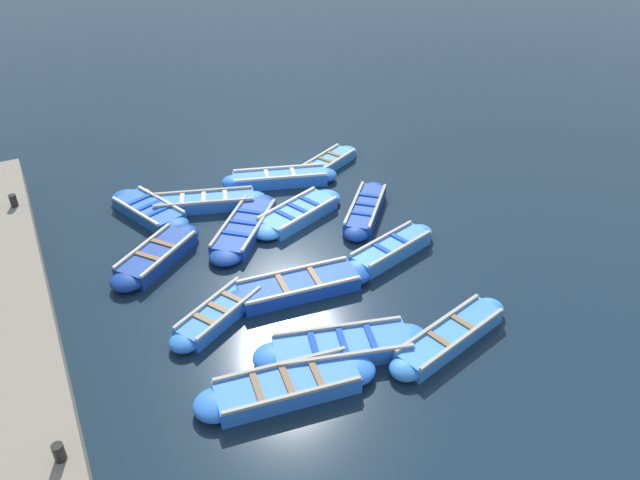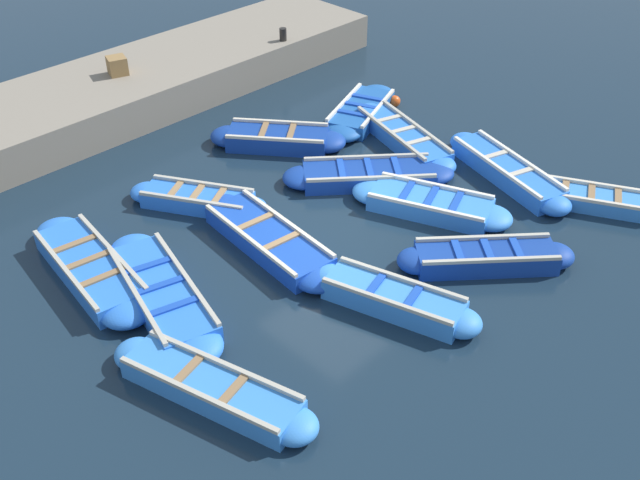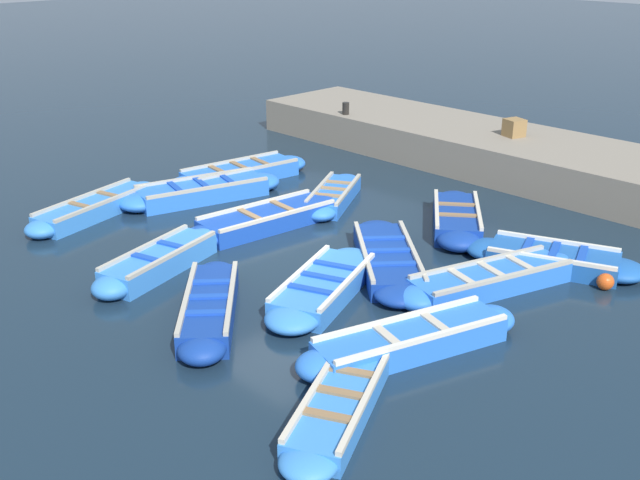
{
  "view_description": "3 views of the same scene",
  "coord_description": "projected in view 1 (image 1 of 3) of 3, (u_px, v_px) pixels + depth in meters",
  "views": [
    {
      "loc": [
        5.72,
        12.64,
        9.86
      ],
      "look_at": [
        -0.72,
        -0.21,
        0.28
      ],
      "focal_mm": 35.0,
      "sensor_mm": 36.0,
      "label": 1
    },
    {
      "loc": [
        -8.42,
        8.99,
        8.76
      ],
      "look_at": [
        -0.14,
        0.64,
        0.22
      ],
      "focal_mm": 42.0,
      "sensor_mm": 36.0,
      "label": 2
    },
    {
      "loc": [
        -9.1,
        -10.24,
        5.89
      ],
      "look_at": [
        0.2,
        -0.76,
        0.42
      ],
      "focal_mm": 42.0,
      "sensor_mm": 36.0,
      "label": 3
    }
  ],
  "objects": [
    {
      "name": "boat_mid_row",
      "position": [
        204.0,
        202.0,
        19.19
      ],
      "size": [
        3.89,
        1.88,
        0.43
      ],
      "color": "blue",
      "rests_on": "ground"
    },
    {
      "name": "boat_outer_right",
      "position": [
        244.0,
        228.0,
        18.0
      ],
      "size": [
        3.21,
        3.5,
        0.41
      ],
      "color": "navy",
      "rests_on": "ground"
    },
    {
      "name": "boat_end_of_row",
      "position": [
        280.0,
        178.0,
        20.46
      ],
      "size": [
        3.83,
        1.82,
        0.45
      ],
      "color": "blue",
      "rests_on": "ground"
    },
    {
      "name": "boat_far_corner",
      "position": [
        391.0,
        250.0,
        17.02
      ],
      "size": [
        3.3,
        1.58,
        0.46
      ],
      "color": "#3884E0",
      "rests_on": "ground"
    },
    {
      "name": "boat_broadside",
      "position": [
        287.0,
        387.0,
        12.88
      ],
      "size": [
        3.99,
        1.42,
        0.45
      ],
      "color": "blue",
      "rests_on": "ground"
    },
    {
      "name": "boat_centre",
      "position": [
        219.0,
        313.0,
        14.84
      ],
      "size": [
        3.0,
        2.14,
        0.4
      ],
      "color": "blue",
      "rests_on": "ground"
    },
    {
      "name": "boat_bow_out",
      "position": [
        299.0,
        286.0,
        15.7
      ],
      "size": [
        4.02,
        1.3,
        0.43
      ],
      "color": "#1947B7",
      "rests_on": "ground"
    },
    {
      "name": "buoy_orange_near",
      "position": [
        146.0,
        193.0,
        19.72
      ],
      "size": [
        0.3,
        0.3,
        0.3
      ],
      "primitive_type": "sphere",
      "color": "#E05119",
      "rests_on": "ground"
    },
    {
      "name": "bollard_north",
      "position": [
        13.0,
        201.0,
        17.4
      ],
      "size": [
        0.2,
        0.2,
        0.35
      ],
      "primitive_type": "cylinder",
      "color": "black",
      "rests_on": "quay_wall"
    },
    {
      "name": "ground_plane",
      "position": [
        300.0,
        259.0,
        17.0
      ],
      "size": [
        120.0,
        120.0,
        0.0
      ],
      "primitive_type": "plane",
      "color": "#162838"
    },
    {
      "name": "boat_drifting",
      "position": [
        326.0,
        164.0,
        21.43
      ],
      "size": [
        3.24,
        2.12,
        0.37
      ],
      "color": "#3884E0",
      "rests_on": "ground"
    },
    {
      "name": "boat_stern_in",
      "position": [
        342.0,
        348.0,
        13.83
      ],
      "size": [
        4.1,
        1.93,
        0.46
      ],
      "color": "blue",
      "rests_on": "ground"
    },
    {
      "name": "boat_outer_left",
      "position": [
        149.0,
        211.0,
        18.8
      ],
      "size": [
        2.07,
        3.42,
        0.41
      ],
      "color": "#1E59AD",
      "rests_on": "ground"
    },
    {
      "name": "boat_alongside",
      "position": [
        365.0,
        210.0,
        18.79
      ],
      "size": [
        2.8,
        3.02,
        0.45
      ],
      "color": "navy",
      "rests_on": "ground"
    },
    {
      "name": "boat_inner_gap",
      "position": [
        450.0,
        337.0,
        14.14
      ],
      "size": [
        3.77,
        1.66,
        0.43
      ],
      "color": "#3884E0",
      "rests_on": "ground"
    },
    {
      "name": "boat_near_quay",
      "position": [
        298.0,
        213.0,
        18.65
      ],
      "size": [
        3.53,
        2.12,
        0.42
      ],
      "color": "#3884E0",
      "rests_on": "ground"
    },
    {
      "name": "bollard_mid_north",
      "position": [
        59.0,
        452.0,
        10.41
      ],
      "size": [
        0.2,
        0.2,
        0.35
      ],
      "primitive_type": "cylinder",
      "color": "black",
      "rests_on": "quay_wall"
    },
    {
      "name": "boat_tucked",
      "position": [
        157.0,
        256.0,
        16.76
      ],
      "size": [
        3.12,
        2.71,
        0.47
      ],
      "color": "navy",
      "rests_on": "ground"
    }
  ]
}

